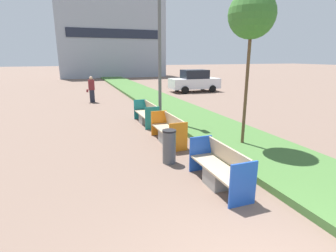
{
  "coord_description": "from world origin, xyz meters",
  "views": [
    {
      "loc": [
        -2.13,
        -1.79,
        2.94
      ],
      "look_at": [
        0.9,
        6.46,
        0.6
      ],
      "focal_mm": 28.0,
      "sensor_mm": 36.0,
      "label": 1
    }
  ],
  "objects_px": {
    "bench_orange_frame": "(169,132)",
    "street_lamp_post": "(159,33)",
    "bench_blue_frame": "(220,171)",
    "bench_teal_frame": "(147,115)",
    "litter_bin": "(169,146)",
    "sapling_tree_near": "(252,16)",
    "pedestrian_walking": "(92,89)",
    "parked_car_distant": "(194,81)"
  },
  "relations": [
    {
      "from": "bench_orange_frame",
      "to": "pedestrian_walking",
      "type": "distance_m",
      "value": 9.79
    },
    {
      "from": "bench_orange_frame",
      "to": "sapling_tree_near",
      "type": "relative_size",
      "value": 0.41
    },
    {
      "from": "bench_orange_frame",
      "to": "parked_car_distant",
      "type": "xyz_separation_m",
      "value": [
        6.84,
        12.15,
        0.55
      ]
    },
    {
      "from": "bench_orange_frame",
      "to": "bench_blue_frame",
      "type": "bearing_deg",
      "value": -90.02
    },
    {
      "from": "bench_teal_frame",
      "to": "parked_car_distant",
      "type": "relative_size",
      "value": 0.48
    },
    {
      "from": "litter_bin",
      "to": "parked_car_distant",
      "type": "bearing_deg",
      "value": 61.71
    },
    {
      "from": "bench_orange_frame",
      "to": "street_lamp_post",
      "type": "height_order",
      "value": "street_lamp_post"
    },
    {
      "from": "bench_teal_frame",
      "to": "parked_car_distant",
      "type": "height_order",
      "value": "parked_car_distant"
    },
    {
      "from": "pedestrian_walking",
      "to": "sapling_tree_near",
      "type": "bearing_deg",
      "value": -70.26
    },
    {
      "from": "litter_bin",
      "to": "sapling_tree_near",
      "type": "relative_size",
      "value": 0.2
    },
    {
      "from": "bench_orange_frame",
      "to": "litter_bin",
      "type": "relative_size",
      "value": 2.06
    },
    {
      "from": "litter_bin",
      "to": "bench_orange_frame",
      "type": "bearing_deg",
      "value": 70.06
    },
    {
      "from": "bench_teal_frame",
      "to": "litter_bin",
      "type": "distance_m",
      "value": 4.65
    },
    {
      "from": "street_lamp_post",
      "to": "sapling_tree_near",
      "type": "xyz_separation_m",
      "value": [
        1.47,
        -4.17,
        0.19
      ]
    },
    {
      "from": "bench_orange_frame",
      "to": "pedestrian_walking",
      "type": "bearing_deg",
      "value": 100.93
    },
    {
      "from": "bench_orange_frame",
      "to": "street_lamp_post",
      "type": "relative_size",
      "value": 0.28
    },
    {
      "from": "bench_blue_frame",
      "to": "bench_teal_frame",
      "type": "distance_m",
      "value": 6.3
    },
    {
      "from": "street_lamp_post",
      "to": "bench_blue_frame",
      "type": "bearing_deg",
      "value": -95.65
    },
    {
      "from": "bench_blue_frame",
      "to": "sapling_tree_near",
      "type": "distance_m",
      "value": 4.74
    },
    {
      "from": "bench_orange_frame",
      "to": "street_lamp_post",
      "type": "distance_m",
      "value": 4.54
    },
    {
      "from": "bench_orange_frame",
      "to": "street_lamp_post",
      "type": "xyz_separation_m",
      "value": [
        0.61,
        2.79,
        3.54
      ]
    },
    {
      "from": "bench_blue_frame",
      "to": "bench_orange_frame",
      "type": "relative_size",
      "value": 0.95
    },
    {
      "from": "bench_blue_frame",
      "to": "street_lamp_post",
      "type": "distance_m",
      "value": 7.18
    },
    {
      "from": "bench_orange_frame",
      "to": "bench_teal_frame",
      "type": "relative_size",
      "value": 0.97
    },
    {
      "from": "litter_bin",
      "to": "street_lamp_post",
      "type": "distance_m",
      "value": 5.81
    },
    {
      "from": "litter_bin",
      "to": "parked_car_distant",
      "type": "xyz_separation_m",
      "value": [
        7.48,
        13.89,
        0.43
      ]
    },
    {
      "from": "litter_bin",
      "to": "pedestrian_walking",
      "type": "height_order",
      "value": "pedestrian_walking"
    },
    {
      "from": "litter_bin",
      "to": "sapling_tree_near",
      "type": "xyz_separation_m",
      "value": [
        2.72,
        0.36,
        3.61
      ]
    },
    {
      "from": "bench_blue_frame",
      "to": "sapling_tree_near",
      "type": "xyz_separation_m",
      "value": [
        2.09,
        2.05,
        3.73
      ]
    },
    {
      "from": "bench_blue_frame",
      "to": "pedestrian_walking",
      "type": "relative_size",
      "value": 1.11
    },
    {
      "from": "pedestrian_walking",
      "to": "parked_car_distant",
      "type": "bearing_deg",
      "value": 16.37
    },
    {
      "from": "litter_bin",
      "to": "pedestrian_walking",
      "type": "relative_size",
      "value": 0.57
    },
    {
      "from": "parked_car_distant",
      "to": "street_lamp_post",
      "type": "bearing_deg",
      "value": -121.93
    },
    {
      "from": "bench_blue_frame",
      "to": "parked_car_distant",
      "type": "bearing_deg",
      "value": 66.28
    },
    {
      "from": "bench_teal_frame",
      "to": "litter_bin",
      "type": "bearing_deg",
      "value": -97.81
    },
    {
      "from": "bench_teal_frame",
      "to": "sapling_tree_near",
      "type": "bearing_deg",
      "value": -63.87
    },
    {
      "from": "bench_teal_frame",
      "to": "pedestrian_walking",
      "type": "bearing_deg",
      "value": 105.4
    },
    {
      "from": "bench_blue_frame",
      "to": "street_lamp_post",
      "type": "bearing_deg",
      "value": 84.35
    },
    {
      "from": "bench_blue_frame",
      "to": "parked_car_distant",
      "type": "xyz_separation_m",
      "value": [
        6.85,
        15.58,
        0.55
      ]
    },
    {
      "from": "bench_teal_frame",
      "to": "sapling_tree_near",
      "type": "height_order",
      "value": "sapling_tree_near"
    },
    {
      "from": "bench_teal_frame",
      "to": "street_lamp_post",
      "type": "bearing_deg",
      "value": -7.49
    },
    {
      "from": "litter_bin",
      "to": "street_lamp_post",
      "type": "bearing_deg",
      "value": 74.63
    }
  ]
}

